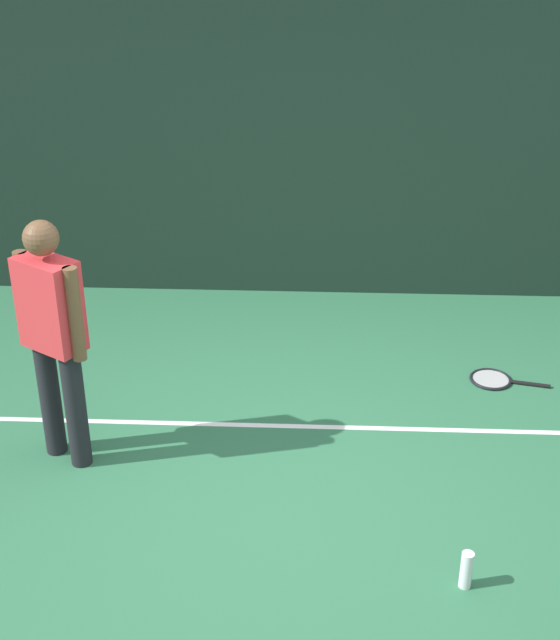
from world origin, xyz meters
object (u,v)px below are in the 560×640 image
tennis_player (53,330)px  tennis_racket (494,380)px  water_bottle (466,570)px  tennis_ball_by_fence (46,337)px

tennis_player → tennis_racket: 3.39m
tennis_player → water_bottle: size_ratio=7.29×
tennis_racket → water_bottle: 2.30m
tennis_ball_by_fence → tennis_racket: bearing=-7.7°
tennis_racket → tennis_ball_by_fence: tennis_ball_by_fence is taller
tennis_racket → tennis_ball_by_fence: (-3.68, 0.50, 0.02)m
tennis_ball_by_fence → water_bottle: 4.15m
tennis_player → water_bottle: (2.51, -1.11, -0.85)m
tennis_racket → tennis_ball_by_fence: size_ratio=9.63×
tennis_player → tennis_racket: (3.05, 1.12, -0.95)m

